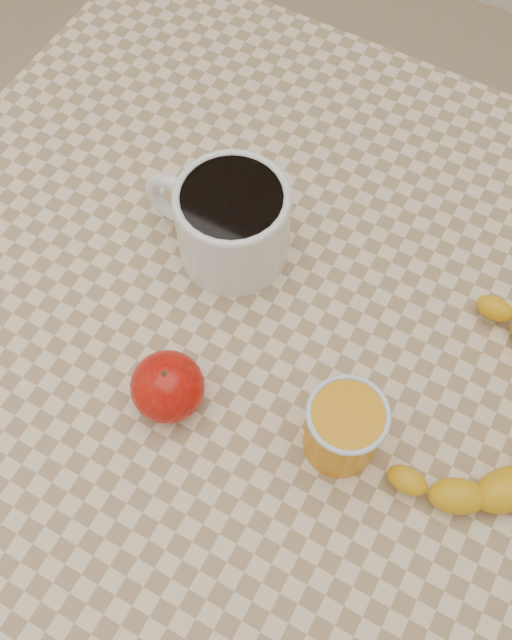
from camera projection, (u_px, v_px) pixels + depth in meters
The scene contains 6 objects.
ground at pixel (256, 503), 1.34m from camera, with size 3.00×3.00×0.00m, color tan.
table at pixel (256, 365), 0.75m from camera, with size 0.80×0.80×0.75m.
coffee_mug at pixel (230, 220), 0.67m from camera, with size 0.15×0.11×0.09m.
orange_juice_glass at pixel (343, 428), 0.59m from camera, with size 0.07×0.07×0.08m.
apple at pixel (168, 387), 0.62m from camera, with size 0.07×0.07×0.06m.
banana at pixel (493, 415), 0.61m from camera, with size 0.22×0.28×0.04m, color gold, non-canonical shape.
Camera 1 is at (0.14, -0.26, 1.36)m, focal length 40.00 mm.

